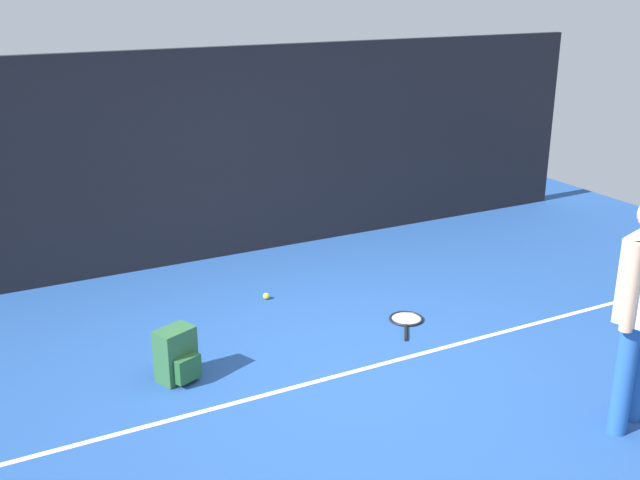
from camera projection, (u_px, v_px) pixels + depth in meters
ground_plane at (342, 368)px, 6.23m from camera, size 12.00×12.00×0.00m
back_fence at (211, 156)px, 8.36m from camera, size 10.00×0.10×2.36m
court_line at (348, 373)px, 6.15m from camera, size 9.00×0.05×0.00m
tennis_racket at (406, 320)px, 7.08m from camera, size 0.49×0.61×0.03m
backpack at (177, 356)px, 5.99m from camera, size 0.35×0.36×0.44m
tennis_ball_near_player at (266, 296)px, 7.56m from camera, size 0.07×0.07×0.07m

